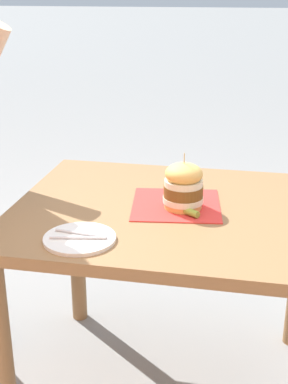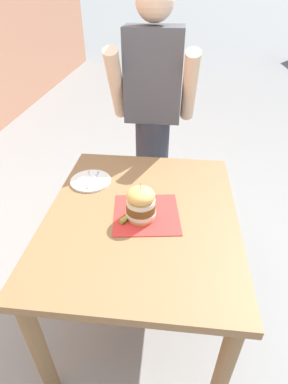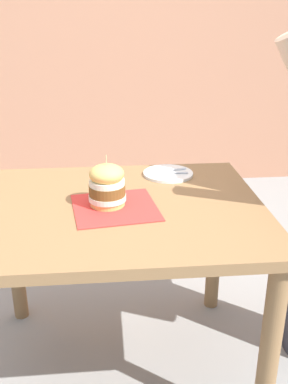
{
  "view_description": "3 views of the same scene",
  "coord_description": "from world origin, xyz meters",
  "px_view_note": "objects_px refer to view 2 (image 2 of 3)",
  "views": [
    {
      "loc": [
        -1.69,
        -0.24,
        1.49
      ],
      "look_at": [
        0.0,
        0.1,
        0.82
      ],
      "focal_mm": 50.0,
      "sensor_mm": 36.0,
      "label": 1
    },
    {
      "loc": [
        0.13,
        -1.1,
        1.67
      ],
      "look_at": [
        0.0,
        0.1,
        0.82
      ],
      "focal_mm": 28.0,
      "sensor_mm": 36.0,
      "label": 2
    },
    {
      "loc": [
        1.54,
        -0.04,
        1.46
      ],
      "look_at": [
        0.0,
        0.1,
        0.82
      ],
      "focal_mm": 42.0,
      "sensor_mm": 36.0,
      "label": 3
    }
  ],
  "objects_px": {
    "patio_table": "(142,232)",
    "pickle_spear": "(127,217)",
    "diner_across_table": "(153,120)",
    "side_plate_with_forks": "(91,181)",
    "sandwich": "(142,204)"
  },
  "relations": [
    {
      "from": "diner_across_table",
      "to": "pickle_spear",
      "type": "bearing_deg",
      "value": -92.32
    },
    {
      "from": "side_plate_with_forks",
      "to": "diner_across_table",
      "type": "relative_size",
      "value": 0.13
    },
    {
      "from": "pickle_spear",
      "to": "diner_across_table",
      "type": "relative_size",
      "value": 0.05
    },
    {
      "from": "diner_across_table",
      "to": "sandwich",
      "type": "bearing_deg",
      "value": -88.31
    },
    {
      "from": "side_plate_with_forks",
      "to": "diner_across_table",
      "type": "distance_m",
      "value": 0.7
    },
    {
      "from": "patio_table",
      "to": "diner_across_table",
      "type": "xyz_separation_m",
      "value": [
        -0.02,
        0.86,
        0.24
      ]
    },
    {
      "from": "pickle_spear",
      "to": "side_plate_with_forks",
      "type": "relative_size",
      "value": 0.39
    },
    {
      "from": "patio_table",
      "to": "pickle_spear",
      "type": "bearing_deg",
      "value": -134.48
    },
    {
      "from": "patio_table",
      "to": "sandwich",
      "type": "distance_m",
      "value": 0.21
    },
    {
      "from": "pickle_spear",
      "to": "side_plate_with_forks",
      "type": "xyz_separation_m",
      "value": [
        -0.25,
        0.3,
        -0.01
      ]
    },
    {
      "from": "patio_table",
      "to": "pickle_spear",
      "type": "xyz_separation_m",
      "value": [
        -0.06,
        -0.06,
        0.14
      ]
    },
    {
      "from": "sandwich",
      "to": "pickle_spear",
      "type": "bearing_deg",
      "value": -159.26
    },
    {
      "from": "sandwich",
      "to": "side_plate_with_forks",
      "type": "height_order",
      "value": "sandwich"
    },
    {
      "from": "sandwich",
      "to": "side_plate_with_forks",
      "type": "xyz_separation_m",
      "value": [
        -0.31,
        0.27,
        -0.08
      ]
    },
    {
      "from": "patio_table",
      "to": "sandwich",
      "type": "xyz_separation_m",
      "value": [
        0.0,
        -0.04,
        0.21
      ]
    }
  ]
}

